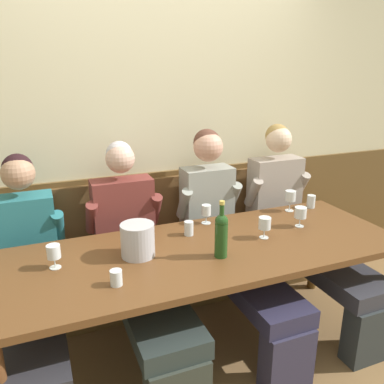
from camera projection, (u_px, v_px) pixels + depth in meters
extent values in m
cube|color=brown|center=(214.00, 366.00, 2.41)|extent=(6.80, 6.80, 0.02)
cube|color=beige|center=(156.00, 116.00, 2.94)|extent=(6.80, 0.08, 2.80)
cube|color=brown|center=(161.00, 230.00, 3.17)|extent=(6.80, 0.03, 0.98)
cube|color=brown|center=(171.00, 272.00, 3.05)|extent=(2.70, 0.42, 0.44)
cube|color=brown|center=(171.00, 244.00, 2.98)|extent=(2.65, 0.39, 0.05)
cube|color=brown|center=(162.00, 205.00, 3.07)|extent=(2.70, 0.04, 0.45)
cube|color=brown|center=(207.00, 251.00, 2.31)|extent=(2.40, 0.88, 0.04)
cylinder|color=#5C3019|center=(10.00, 312.00, 2.34)|extent=(0.07, 0.07, 0.70)
cylinder|color=#583A17|center=(315.00, 249.00, 3.15)|extent=(0.07, 0.07, 0.70)
cube|color=#2A292F|center=(33.00, 323.00, 2.10)|extent=(0.31, 1.12, 0.11)
cube|color=#266B75|center=(26.00, 231.00, 2.54)|extent=(0.37, 0.21, 0.48)
sphere|color=tan|center=(18.00, 174.00, 2.41)|extent=(0.20, 0.20, 0.20)
sphere|color=black|center=(17.00, 169.00, 2.43)|extent=(0.19, 0.19, 0.19)
cylinder|color=#266B75|center=(58.00, 227.00, 2.57)|extent=(0.08, 0.20, 0.27)
cube|color=#283230|center=(148.00, 298.00, 2.33)|extent=(0.36, 1.13, 0.11)
cube|color=brown|center=(123.00, 215.00, 2.76)|extent=(0.42, 0.19, 0.52)
sphere|color=#D5A793|center=(120.00, 159.00, 2.63)|extent=(0.20, 0.20, 0.20)
sphere|color=beige|center=(119.00, 154.00, 2.64)|extent=(0.18, 0.18, 0.18)
cylinder|color=brown|center=(92.00, 218.00, 2.64)|extent=(0.08, 0.20, 0.27)
cylinder|color=brown|center=(155.00, 209.00, 2.80)|extent=(0.08, 0.20, 0.27)
cube|color=#2D2B42|center=(287.00, 359.00, 2.19)|extent=(0.29, 0.14, 0.38)
cube|color=#292741|center=(244.00, 277.00, 2.56)|extent=(0.32, 1.12, 0.11)
cube|color=gray|center=(207.00, 202.00, 2.99)|extent=(0.38, 0.21, 0.55)
sphere|color=tan|center=(208.00, 147.00, 2.85)|extent=(0.22, 0.22, 0.22)
sphere|color=brown|center=(207.00, 143.00, 2.87)|extent=(0.20, 0.20, 0.20)
cylinder|color=gray|center=(184.00, 203.00, 2.88)|extent=(0.08, 0.20, 0.27)
cylinder|color=gray|center=(233.00, 197.00, 3.02)|extent=(0.08, 0.20, 0.27)
cube|color=#292F30|center=(369.00, 332.00, 2.41)|extent=(0.32, 0.14, 0.38)
cube|color=#303039|center=(319.00, 260.00, 2.78)|extent=(0.36, 1.12, 0.11)
cube|color=gray|center=(274.00, 192.00, 3.21)|extent=(0.42, 0.19, 0.57)
sphere|color=beige|center=(279.00, 140.00, 3.07)|extent=(0.21, 0.21, 0.21)
sphere|color=#9E7C43|center=(277.00, 136.00, 3.08)|extent=(0.19, 0.19, 0.19)
cylinder|color=gray|center=(253.00, 192.00, 3.08)|extent=(0.08, 0.20, 0.27)
cylinder|color=gray|center=(300.00, 186.00, 3.24)|extent=(0.08, 0.20, 0.27)
cylinder|color=#B5B4BC|center=(138.00, 240.00, 2.18)|extent=(0.19, 0.19, 0.19)
cylinder|color=#1E4419|center=(221.00, 240.00, 2.16)|extent=(0.07, 0.07, 0.20)
sphere|color=#1E4419|center=(222.00, 221.00, 2.13)|extent=(0.07, 0.07, 0.07)
cylinder|color=#1E4419|center=(222.00, 212.00, 2.11)|extent=(0.03, 0.03, 0.09)
cylinder|color=gold|center=(222.00, 203.00, 2.10)|extent=(0.03, 0.03, 0.02)
cylinder|color=silver|center=(264.00, 237.00, 2.43)|extent=(0.06, 0.06, 0.00)
cylinder|color=silver|center=(264.00, 233.00, 2.42)|extent=(0.01, 0.01, 0.06)
cylinder|color=silver|center=(265.00, 223.00, 2.40)|extent=(0.08, 0.08, 0.07)
cylinder|color=silver|center=(289.00, 211.00, 2.89)|extent=(0.06, 0.06, 0.00)
cylinder|color=silver|center=(290.00, 205.00, 2.88)|extent=(0.01, 0.01, 0.08)
cylinder|color=silver|center=(290.00, 196.00, 2.85)|extent=(0.08, 0.08, 0.08)
cylinder|color=#F2DB7E|center=(290.00, 198.00, 2.86)|extent=(0.07, 0.07, 0.03)
cylinder|color=silver|center=(299.00, 226.00, 2.61)|extent=(0.06, 0.06, 0.00)
cylinder|color=silver|center=(300.00, 222.00, 2.60)|extent=(0.01, 0.01, 0.06)
cylinder|color=silver|center=(301.00, 212.00, 2.58)|extent=(0.08, 0.08, 0.07)
cylinder|color=beige|center=(300.00, 216.00, 2.58)|extent=(0.07, 0.07, 0.03)
cylinder|color=silver|center=(55.00, 267.00, 2.07)|extent=(0.06, 0.06, 0.00)
cylinder|color=silver|center=(55.00, 262.00, 2.06)|extent=(0.01, 0.01, 0.06)
cylinder|color=silver|center=(54.00, 252.00, 2.04)|extent=(0.07, 0.07, 0.07)
cylinder|color=#E0DF8D|center=(54.00, 255.00, 2.05)|extent=(0.06, 0.06, 0.03)
cylinder|color=silver|center=(206.00, 223.00, 2.66)|extent=(0.06, 0.06, 0.00)
cylinder|color=silver|center=(206.00, 219.00, 2.65)|extent=(0.01, 0.01, 0.06)
cylinder|color=silver|center=(206.00, 210.00, 2.63)|extent=(0.06, 0.06, 0.07)
cylinder|color=#E6E282|center=(206.00, 213.00, 2.64)|extent=(0.06, 0.06, 0.03)
cylinder|color=silver|center=(189.00, 228.00, 2.46)|extent=(0.06, 0.06, 0.09)
cylinder|color=silver|center=(311.00, 201.00, 2.94)|extent=(0.06, 0.06, 0.10)
cylinder|color=silver|center=(116.00, 278.00, 1.90)|extent=(0.06, 0.06, 0.08)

